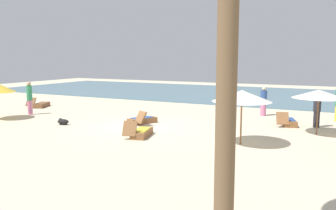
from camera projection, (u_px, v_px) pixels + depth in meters
ground_plane at (137, 127)px, 16.79m from camera, size 60.00×60.00×0.00m
ocean_water at (235, 94)px, 31.83m from camera, size 48.00×16.00×0.06m
umbrella_2 at (242, 96)px, 13.10m from camera, size 2.27×2.27×2.12m
umbrella_3 at (319, 94)px, 14.87m from camera, size 2.23×2.23×1.97m
lounger_0 at (141, 132)px, 14.70m from camera, size 0.97×1.73×0.74m
lounger_1 at (288, 122)px, 17.15m from camera, size 1.04×1.76×0.72m
lounger_2 at (142, 120)px, 17.58m from camera, size 1.23×1.75×0.73m
lounger_3 at (41, 105)px, 23.43m from camera, size 1.24×1.79×0.68m
person_0 at (30, 98)px, 20.28m from camera, size 0.40×0.40×1.95m
person_3 at (263, 102)px, 19.90m from camera, size 0.53×0.53×1.65m
person_4 at (317, 109)px, 16.54m from camera, size 0.45×0.45×1.81m
dog at (63, 122)px, 17.28m from camera, size 0.66×0.43×0.31m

